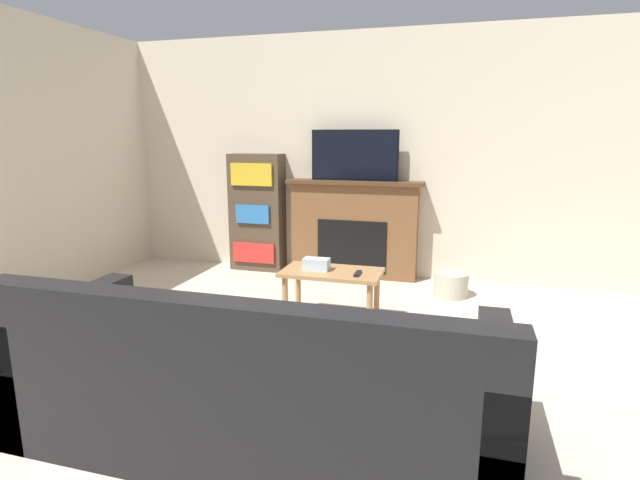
{
  "coord_description": "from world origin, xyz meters",
  "views": [
    {
      "loc": [
        1.24,
        -1.49,
        1.6
      ],
      "look_at": [
        0.08,
        2.52,
        0.71
      ],
      "focal_mm": 28.0,
      "sensor_mm": 36.0,
      "label": 1
    }
  ],
  "objects_px": {
    "fireplace": "(354,229)",
    "storage_basket": "(451,284)",
    "tv": "(354,155)",
    "coffee_table": "(332,279)",
    "couch": "(254,392)",
    "bookshelf": "(257,213)"
  },
  "relations": [
    {
      "from": "fireplace",
      "to": "couch",
      "type": "height_order",
      "value": "fireplace"
    },
    {
      "from": "couch",
      "to": "tv",
      "type": "bearing_deg",
      "value": 93.44
    },
    {
      "from": "fireplace",
      "to": "couch",
      "type": "bearing_deg",
      "value": -86.59
    },
    {
      "from": "bookshelf",
      "to": "storage_basket",
      "type": "distance_m",
      "value": 2.39
    },
    {
      "from": "couch",
      "to": "bookshelf",
      "type": "relative_size",
      "value": 1.8
    },
    {
      "from": "tv",
      "to": "coffee_table",
      "type": "distance_m",
      "value": 1.78
    },
    {
      "from": "fireplace",
      "to": "coffee_table",
      "type": "xyz_separation_m",
      "value": [
        0.14,
        -1.49,
        -0.16
      ]
    },
    {
      "from": "fireplace",
      "to": "bookshelf",
      "type": "height_order",
      "value": "bookshelf"
    },
    {
      "from": "coffee_table",
      "to": "storage_basket",
      "type": "bearing_deg",
      "value": 46.98
    },
    {
      "from": "bookshelf",
      "to": "storage_basket",
      "type": "xyz_separation_m",
      "value": [
        2.28,
        -0.43,
        -0.57
      ]
    },
    {
      "from": "bookshelf",
      "to": "storage_basket",
      "type": "relative_size",
      "value": 4.09
    },
    {
      "from": "couch",
      "to": "coffee_table",
      "type": "height_order",
      "value": "couch"
    },
    {
      "from": "tv",
      "to": "bookshelf",
      "type": "xyz_separation_m",
      "value": [
        -1.17,
        -0.0,
        -0.68
      ]
    },
    {
      "from": "fireplace",
      "to": "coffee_table",
      "type": "relative_size",
      "value": 1.81
    },
    {
      "from": "storage_basket",
      "to": "couch",
      "type": "bearing_deg",
      "value": -107.79
    },
    {
      "from": "tv",
      "to": "storage_basket",
      "type": "bearing_deg",
      "value": -21.49
    },
    {
      "from": "fireplace",
      "to": "storage_basket",
      "type": "xyz_separation_m",
      "value": [
        1.11,
        -0.45,
        -0.43
      ]
    },
    {
      "from": "fireplace",
      "to": "bookshelf",
      "type": "bearing_deg",
      "value": -178.85
    },
    {
      "from": "coffee_table",
      "to": "storage_basket",
      "type": "relative_size",
      "value": 2.5
    },
    {
      "from": "tv",
      "to": "bookshelf",
      "type": "distance_m",
      "value": 1.36
    },
    {
      "from": "fireplace",
      "to": "couch",
      "type": "relative_size",
      "value": 0.61
    },
    {
      "from": "coffee_table",
      "to": "storage_basket",
      "type": "height_order",
      "value": "coffee_table"
    }
  ]
}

